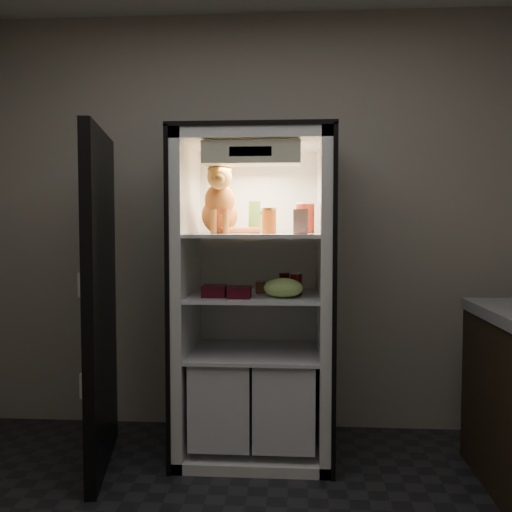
{
  "coord_description": "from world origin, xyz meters",
  "views": [
    {
      "loc": [
        0.24,
        -1.93,
        1.35
      ],
      "look_at": [
        0.01,
        1.32,
        1.16
      ],
      "focal_mm": 40.0,
      "sensor_mm": 36.0,
      "label": 1
    }
  ],
  "objects_px": {
    "refrigerator": "(255,318)",
    "soda_can_b": "(296,284)",
    "parmesan_shaker": "(255,217)",
    "berry_box_left": "(215,291)",
    "pepper_jar": "(305,217)",
    "berry_box_right": "(239,292)",
    "grape_bag": "(283,288)",
    "mayo_tub": "(264,222)",
    "tabby_cat": "(220,206)",
    "salsa_jar": "(269,221)",
    "soda_can_a": "(284,282)",
    "soda_can_c": "(296,284)",
    "cream_carton": "(300,222)",
    "condiment_jar": "(260,287)"
  },
  "relations": [
    {
      "from": "cream_carton",
      "to": "grape_bag",
      "type": "xyz_separation_m",
      "value": [
        -0.09,
        0.06,
        -0.36
      ]
    },
    {
      "from": "parmesan_shaker",
      "to": "soda_can_a",
      "type": "distance_m",
      "value": 0.43
    },
    {
      "from": "pepper_jar",
      "to": "soda_can_c",
      "type": "distance_m",
      "value": 0.4
    },
    {
      "from": "pepper_jar",
      "to": "berry_box_right",
      "type": "height_order",
      "value": "pepper_jar"
    },
    {
      "from": "berry_box_left",
      "to": "pepper_jar",
      "type": "bearing_deg",
      "value": 25.68
    },
    {
      "from": "parmesan_shaker",
      "to": "berry_box_left",
      "type": "bearing_deg",
      "value": -135.63
    },
    {
      "from": "refrigerator",
      "to": "cream_carton",
      "type": "height_order",
      "value": "refrigerator"
    },
    {
      "from": "mayo_tub",
      "to": "salsa_jar",
      "type": "distance_m",
      "value": 0.2
    },
    {
      "from": "salsa_jar",
      "to": "soda_can_c",
      "type": "xyz_separation_m",
      "value": [
        0.15,
        0.01,
        -0.36
      ]
    },
    {
      "from": "refrigerator",
      "to": "soda_can_a",
      "type": "distance_m",
      "value": 0.28
    },
    {
      "from": "soda_can_a",
      "to": "soda_can_c",
      "type": "distance_m",
      "value": 0.18
    },
    {
      "from": "parmesan_shaker",
      "to": "soda_can_b",
      "type": "relative_size",
      "value": 1.63
    },
    {
      "from": "tabby_cat",
      "to": "mayo_tub",
      "type": "distance_m",
      "value": 0.3
    },
    {
      "from": "soda_can_a",
      "to": "grape_bag",
      "type": "height_order",
      "value": "soda_can_a"
    },
    {
      "from": "soda_can_c",
      "to": "berry_box_right",
      "type": "xyz_separation_m",
      "value": [
        -0.31,
        -0.15,
        -0.03
      ]
    },
    {
      "from": "soda_can_b",
      "to": "grape_bag",
      "type": "xyz_separation_m",
      "value": [
        -0.07,
        -0.19,
        -0.0
      ]
    },
    {
      "from": "refrigerator",
      "to": "berry_box_right",
      "type": "xyz_separation_m",
      "value": [
        -0.07,
        -0.23,
        0.18
      ]
    },
    {
      "from": "cream_carton",
      "to": "soda_can_c",
      "type": "height_order",
      "value": "cream_carton"
    },
    {
      "from": "refrigerator",
      "to": "mayo_tub",
      "type": "distance_m",
      "value": 0.57
    },
    {
      "from": "refrigerator",
      "to": "berry_box_left",
      "type": "bearing_deg",
      "value": -137.07
    },
    {
      "from": "refrigerator",
      "to": "tabby_cat",
      "type": "bearing_deg",
      "value": -164.3
    },
    {
      "from": "soda_can_a",
      "to": "tabby_cat",
      "type": "bearing_deg",
      "value": -159.91
    },
    {
      "from": "cream_carton",
      "to": "grape_bag",
      "type": "bearing_deg",
      "value": 147.2
    },
    {
      "from": "parmesan_shaker",
      "to": "cream_carton",
      "type": "bearing_deg",
      "value": -44.9
    },
    {
      "from": "refrigerator",
      "to": "soda_can_b",
      "type": "height_order",
      "value": "refrigerator"
    },
    {
      "from": "refrigerator",
      "to": "pepper_jar",
      "type": "xyz_separation_m",
      "value": [
        0.29,
        0.04,
        0.59
      ]
    },
    {
      "from": "refrigerator",
      "to": "tabby_cat",
      "type": "relative_size",
      "value": 4.5
    },
    {
      "from": "refrigerator",
      "to": "soda_can_b",
      "type": "distance_m",
      "value": 0.31
    },
    {
      "from": "tabby_cat",
      "to": "salsa_jar",
      "type": "xyz_separation_m",
      "value": [
        0.28,
        -0.04,
        -0.08
      ]
    },
    {
      "from": "parmesan_shaker",
      "to": "mayo_tub",
      "type": "height_order",
      "value": "parmesan_shaker"
    },
    {
      "from": "parmesan_shaker",
      "to": "soda_can_b",
      "type": "height_order",
      "value": "parmesan_shaker"
    },
    {
      "from": "berry_box_right",
      "to": "soda_can_a",
      "type": "bearing_deg",
      "value": 52.54
    },
    {
      "from": "tabby_cat",
      "to": "condiment_jar",
      "type": "bearing_deg",
      "value": -3.1
    },
    {
      "from": "mayo_tub",
      "to": "pepper_jar",
      "type": "distance_m",
      "value": 0.25
    },
    {
      "from": "mayo_tub",
      "to": "grape_bag",
      "type": "height_order",
      "value": "mayo_tub"
    },
    {
      "from": "soda_can_b",
      "to": "berry_box_left",
      "type": "relative_size",
      "value": 0.88
    },
    {
      "from": "parmesan_shaker",
      "to": "berry_box_right",
      "type": "distance_m",
      "value": 0.48
    },
    {
      "from": "mayo_tub",
      "to": "refrigerator",
      "type": "bearing_deg",
      "value": -113.86
    },
    {
      "from": "tabby_cat",
      "to": "berry_box_right",
      "type": "xyz_separation_m",
      "value": [
        0.13,
        -0.18,
        -0.47
      ]
    },
    {
      "from": "berry_box_left",
      "to": "cream_carton",
      "type": "bearing_deg",
      "value": -7.43
    },
    {
      "from": "refrigerator",
      "to": "pepper_jar",
      "type": "relative_size",
      "value": 10.22
    },
    {
      "from": "parmesan_shaker",
      "to": "grape_bag",
      "type": "xyz_separation_m",
      "value": [
        0.17,
        -0.21,
        -0.39
      ]
    },
    {
      "from": "refrigerator",
      "to": "parmesan_shaker",
      "type": "distance_m",
      "value": 0.59
    },
    {
      "from": "soda_can_a",
      "to": "soda_can_b",
      "type": "distance_m",
      "value": 0.11
    },
    {
      "from": "soda_can_b",
      "to": "berry_box_right",
      "type": "xyz_separation_m",
      "value": [
        -0.31,
        -0.22,
        -0.03
      ]
    },
    {
      "from": "salsa_jar",
      "to": "pepper_jar",
      "type": "relative_size",
      "value": 0.79
    },
    {
      "from": "mayo_tub",
      "to": "grape_bag",
      "type": "relative_size",
      "value": 0.6
    },
    {
      "from": "refrigerator",
      "to": "grape_bag",
      "type": "distance_m",
      "value": 0.33
    },
    {
      "from": "tabby_cat",
      "to": "cream_carton",
      "type": "distance_m",
      "value": 0.51
    },
    {
      "from": "salsa_jar",
      "to": "soda_can_a",
      "type": "relative_size",
      "value": 1.26
    }
  ]
}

